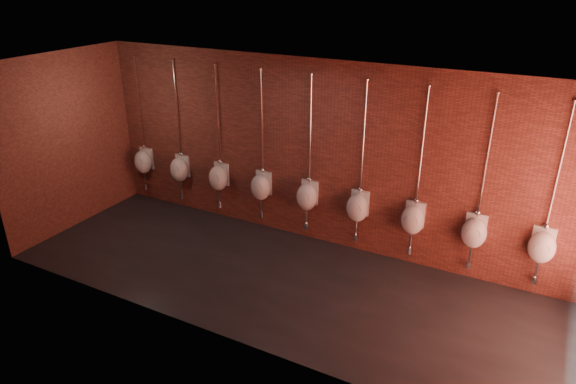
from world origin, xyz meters
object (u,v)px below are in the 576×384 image
Objects in this scene: urinal_4 at (307,196)px; urinal_5 at (358,207)px; urinal_3 at (261,186)px; urinal_1 at (179,169)px; urinal_0 at (143,161)px; urinal_6 at (413,219)px; urinal_7 at (474,232)px; urinal_8 at (542,246)px; urinal_2 at (218,177)px.

urinal_5 is at bearing 0.00° from urinal_4.
urinal_5 is (1.86, 0.00, 0.00)m from urinal_3.
urinal_1 is 1.00× the size of urinal_4.
urinal_0 is 5.57m from urinal_6.
urinal_7 and urinal_8 have the same top height.
urinal_2 is at bearing 0.00° from urinal_0.
urinal_1 is at bearing 180.00° from urinal_5.
urinal_4 is at bearing 180.00° from urinal_8.
urinal_2 is 1.00× the size of urinal_4.
urinal_5 is 1.00× the size of urinal_6.
urinal_7 is 0.93m from urinal_8.
urinal_8 is (4.64, 0.00, 0.00)m from urinal_3.
urinal_6 is at bearing 0.00° from urinal_3.
urinal_1 is 0.93m from urinal_2.
urinal_1 is at bearing 0.00° from urinal_0.
urinal_3 is 1.00× the size of urinal_8.
urinal_0 is 0.93m from urinal_1.
urinal_7 is at bearing 0.00° from urinal_3.
urinal_2 is 2.79m from urinal_5.
urinal_5 is (3.71, 0.00, 0.00)m from urinal_1.
urinal_1 is 1.00× the size of urinal_7.
urinal_0 is 1.86m from urinal_2.
urinal_1 is 1.00× the size of urinal_8.
urinal_7 is (0.93, 0.00, 0.00)m from urinal_6.
urinal_0 is 1.00× the size of urinal_2.
urinal_4 is (0.93, 0.00, 0.00)m from urinal_3.
urinal_1 is at bearing 180.00° from urinal_6.
urinal_1 is at bearing 180.00° from urinal_3.
urinal_1 is 1.00× the size of urinal_6.
urinal_4 and urinal_7 have the same top height.
urinal_7 is (3.71, 0.00, 0.00)m from urinal_3.
urinal_4 is 2.79m from urinal_7.
urinal_3 is at bearing 180.00° from urinal_6.
urinal_2 is 1.00× the size of urinal_3.
urinal_0 and urinal_3 have the same top height.
urinal_6 is at bearing 0.00° from urinal_1.
urinal_2 and urinal_6 have the same top height.
urinal_8 is (5.57, 0.00, 0.00)m from urinal_2.
urinal_3 is 1.86m from urinal_5.
urinal_6 is 1.00× the size of urinal_7.
urinal_1 and urinal_8 have the same top height.
urinal_8 is at bearing 0.00° from urinal_2.
urinal_6 is at bearing 0.00° from urinal_0.
urinal_0 is 1.00× the size of urinal_3.
urinal_0 is 2.79m from urinal_3.
urinal_0 is at bearing 180.00° from urinal_7.
urinal_4 is 0.93m from urinal_5.
urinal_2 is 4.64m from urinal_7.
urinal_2 and urinal_7 have the same top height.
urinal_1 is 5.57m from urinal_7.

